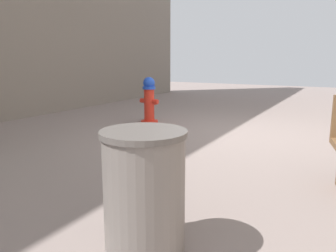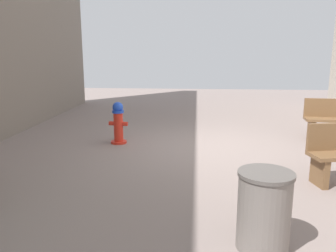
{
  "view_description": "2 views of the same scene",
  "coord_description": "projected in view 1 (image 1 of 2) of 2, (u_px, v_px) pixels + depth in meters",
  "views": [
    {
      "loc": [
        -1.66,
        5.71,
        1.31
      ],
      "look_at": [
        0.47,
        1.78,
        0.42
      ],
      "focal_mm": 36.32,
      "sensor_mm": 36.0,
      "label": 1
    },
    {
      "loc": [
        0.25,
        7.31,
        2.07
      ],
      "look_at": [
        0.77,
        1.0,
        0.68
      ],
      "focal_mm": 37.07,
      "sensor_mm": 36.0,
      "label": 2
    }
  ],
  "objects": [
    {
      "name": "trash_bin",
      "position": [
        144.0,
        191.0,
        2.31
      ],
      "size": [
        0.58,
        0.58,
        0.85
      ],
      "color": "slate",
      "rests_on": "ground_plane"
    },
    {
      "name": "fire_hydrant",
      "position": [
        149.0,
        100.0,
        6.99
      ],
      "size": [
        0.44,
        0.42,
        0.95
      ],
      "color": "red",
      "rests_on": "ground_plane"
    },
    {
      "name": "ground_plane",
      "position": [
        240.0,
        135.0,
        5.96
      ],
      "size": [
        23.4,
        23.4,
        0.0
      ],
      "primitive_type": "plane",
      "color": "gray"
    }
  ]
}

